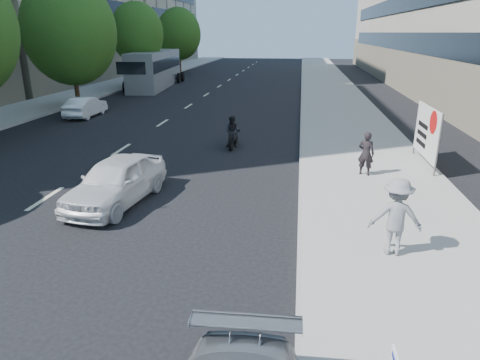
% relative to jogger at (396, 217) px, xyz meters
% --- Properties ---
extents(ground, '(160.00, 160.00, 0.00)m').
position_rel_jogger_xyz_m(ground, '(-3.55, 0.42, -1.05)').
color(ground, black).
rests_on(ground, ground).
extents(near_sidewalk, '(5.00, 120.00, 0.15)m').
position_rel_jogger_xyz_m(near_sidewalk, '(0.45, 20.42, -0.98)').
color(near_sidewalk, '#9A9890').
rests_on(near_sidewalk, ground).
extents(far_sidewalk, '(4.50, 120.00, 0.15)m').
position_rel_jogger_xyz_m(far_sidewalk, '(-20.30, 20.42, -0.98)').
color(far_sidewalk, '#9A9890').
rests_on(far_sidewalk, ground).
extents(tree_far_c, '(6.00, 6.00, 8.47)m').
position_rel_jogger_xyz_m(tree_far_c, '(-17.25, 18.42, 3.97)').
color(tree_far_c, '#382616').
rests_on(tree_far_c, ground).
extents(tree_far_d, '(4.80, 4.80, 7.65)m').
position_rel_jogger_xyz_m(tree_far_d, '(-17.25, 30.42, 3.84)').
color(tree_far_d, '#382616').
rests_on(tree_far_d, ground).
extents(tree_far_e, '(5.40, 5.40, 7.89)m').
position_rel_jogger_xyz_m(tree_far_e, '(-17.25, 44.42, 3.73)').
color(tree_far_e, '#382616').
rests_on(tree_far_e, ground).
extents(jogger, '(1.20, 0.74, 1.80)m').
position_rel_jogger_xyz_m(jogger, '(0.00, 0.00, 0.00)').
color(jogger, gray).
rests_on(jogger, near_sidewalk).
extents(pedestrian_woman, '(0.66, 0.55, 1.55)m').
position_rel_jogger_xyz_m(pedestrian_woman, '(0.15, 5.82, -0.13)').
color(pedestrian_woman, black).
rests_on(pedestrian_woman, near_sidewalk).
extents(protest_banner, '(0.08, 3.06, 2.20)m').
position_rel_jogger_xyz_m(protest_banner, '(2.56, 7.49, 0.35)').
color(protest_banner, '#4C4C4C').
rests_on(protest_banner, near_sidewalk).
extents(white_sedan_near, '(2.22, 4.35, 1.42)m').
position_rel_jogger_xyz_m(white_sedan_near, '(-7.64, 2.42, -0.34)').
color(white_sedan_near, silver).
rests_on(white_sedan_near, ground).
extents(white_sedan_mid, '(1.43, 3.76, 1.22)m').
position_rel_jogger_xyz_m(white_sedan_mid, '(-15.33, 15.70, -0.44)').
color(white_sedan_mid, white).
rests_on(white_sedan_mid, ground).
extents(motorcycle, '(0.70, 2.04, 1.42)m').
position_rel_jogger_xyz_m(motorcycle, '(-5.16, 9.57, -0.42)').
color(motorcycle, black).
rests_on(motorcycle, ground).
extents(bus, '(3.65, 12.25, 3.30)m').
position_rel_jogger_xyz_m(bus, '(-15.94, 31.07, 0.58)').
color(bus, slate).
rests_on(bus, ground).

